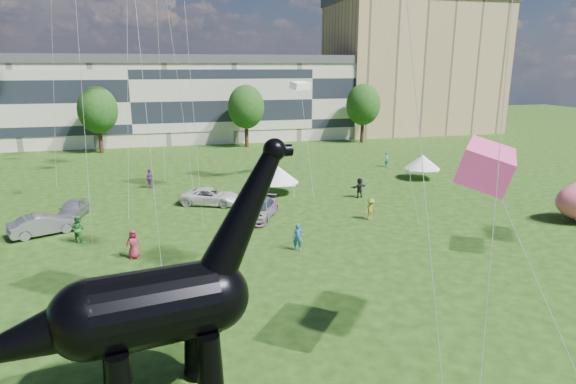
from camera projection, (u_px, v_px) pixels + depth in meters
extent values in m
plane|color=#16330C|center=(266.00, 372.00, 18.66)|extent=(220.00, 220.00, 0.00)
cube|color=beige|center=(133.00, 103.00, 73.40)|extent=(78.00, 11.00, 12.00)
cube|color=tan|center=(411.00, 69.00, 86.25)|extent=(28.00, 18.00, 22.00)
cylinder|color=#382314|center=(101.00, 141.00, 65.14)|extent=(0.56, 0.56, 3.20)
ellipsoid|color=#14380F|center=(97.00, 106.00, 63.94)|extent=(5.20, 5.20, 6.24)
cylinder|color=#382314|center=(247.00, 136.00, 69.85)|extent=(0.56, 0.56, 3.20)
ellipsoid|color=#14380F|center=(246.00, 103.00, 68.65)|extent=(5.20, 5.20, 6.24)
cylinder|color=#382314|center=(362.00, 132.00, 74.09)|extent=(0.56, 0.56, 3.20)
ellipsoid|color=#14380F|center=(363.00, 101.00, 72.89)|extent=(5.20, 5.20, 6.24)
cone|color=black|center=(115.00, 360.00, 16.98)|extent=(1.14, 1.14, 2.88)
cone|color=black|center=(210.00, 374.00, 16.23)|extent=(1.14, 1.14, 2.88)
cone|color=black|center=(196.00, 342.00, 18.10)|extent=(1.14, 1.14, 2.88)
sphere|color=black|center=(198.00, 371.00, 18.42)|extent=(1.06, 1.06, 1.06)
cylinder|color=black|center=(154.00, 307.00, 15.98)|extent=(4.41, 3.23, 2.59)
sphere|color=black|center=(89.00, 319.00, 15.20)|extent=(2.59, 2.59, 2.59)
sphere|color=black|center=(213.00, 296.00, 16.77)|extent=(2.50, 2.50, 2.50)
cone|color=black|center=(243.00, 216.00, 16.52)|extent=(3.80, 2.02, 5.08)
sphere|color=black|center=(274.00, 150.00, 16.41)|extent=(0.81, 0.81, 0.81)
cylinder|color=black|center=(282.00, 151.00, 16.53)|extent=(0.73, 0.53, 0.42)
cone|color=black|center=(20.00, 342.00, 14.51)|extent=(5.34, 2.83, 2.82)
imported|color=silver|center=(73.00, 209.00, 37.35)|extent=(2.19, 4.41, 1.45)
imported|color=gray|center=(43.00, 225.00, 33.65)|extent=(4.73, 3.28, 1.48)
imported|color=silver|center=(211.00, 196.00, 41.02)|extent=(5.58, 4.11, 1.41)
imported|color=#595960|center=(259.00, 209.00, 37.23)|extent=(4.14, 5.41, 1.46)
cube|color=white|center=(278.00, 183.00, 44.30)|extent=(3.43, 3.43, 0.12)
cone|color=white|center=(278.00, 174.00, 44.10)|extent=(4.34, 4.34, 1.47)
cylinder|color=#999999|center=(264.00, 192.00, 43.02)|extent=(0.06, 0.06, 1.08)
cylinder|color=#999999|center=(294.00, 192.00, 43.20)|extent=(0.06, 0.06, 1.08)
cylinder|color=#999999|center=(263.00, 185.00, 45.67)|extent=(0.06, 0.06, 1.08)
cylinder|color=#999999|center=(292.00, 184.00, 45.85)|extent=(0.06, 0.06, 1.08)
cube|color=white|center=(422.00, 169.00, 50.29)|extent=(3.70, 3.70, 0.12)
cone|color=white|center=(422.00, 162.00, 50.09)|extent=(4.69, 4.69, 1.44)
cylinder|color=#999999|center=(410.00, 176.00, 49.27)|extent=(0.06, 0.06, 1.06)
cylinder|color=#999999|center=(437.00, 177.00, 48.99)|extent=(0.06, 0.06, 1.06)
cylinder|color=#999999|center=(407.00, 171.00, 51.86)|extent=(0.06, 0.06, 1.06)
cylinder|color=#999999|center=(432.00, 171.00, 51.58)|extent=(0.06, 0.06, 1.06)
imported|color=maroon|center=(133.00, 244.00, 29.46)|extent=(0.92, 0.62, 1.85)
imported|color=#255E89|center=(298.00, 237.00, 30.71)|extent=(0.75, 0.60, 1.79)
imported|color=olive|center=(371.00, 209.00, 36.90)|extent=(1.23, 0.93, 1.68)
imported|color=black|center=(359.00, 188.00, 43.10)|extent=(1.77, 1.03, 1.82)
imported|color=#348239|center=(78.00, 229.00, 32.18)|extent=(1.14, 1.08, 1.85)
imported|color=teal|center=(387.00, 159.00, 56.28)|extent=(0.74, 0.75, 1.75)
imported|color=#60306D|center=(149.00, 178.00, 46.48)|extent=(0.94, 1.19, 1.89)
cube|color=white|center=(300.00, 86.00, 47.18)|extent=(2.37, 2.06, 0.86)
cube|color=#D93C81|center=(486.00, 164.00, 17.53)|extent=(3.85, 4.16, 1.59)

